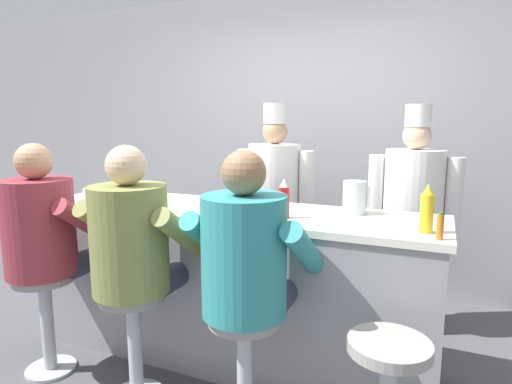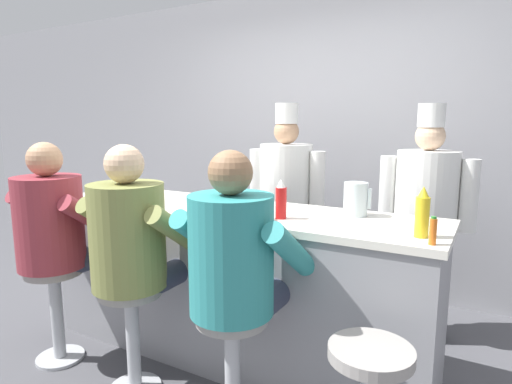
% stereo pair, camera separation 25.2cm
% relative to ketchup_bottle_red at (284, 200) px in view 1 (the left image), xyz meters
% --- Properties ---
extents(ground_plane, '(20.00, 20.00, 0.00)m').
position_rel_ketchup_bottle_red_xyz_m(ground_plane, '(-0.41, -0.21, -1.09)').
color(ground_plane, '#4C4C51').
extents(wall_back, '(10.00, 0.06, 2.70)m').
position_rel_ketchup_bottle_red_xyz_m(wall_back, '(-0.41, 1.65, 0.26)').
color(wall_back, '#99999E').
rests_on(wall_back, ground_plane).
extents(diner_counter, '(2.57, 0.66, 0.98)m').
position_rel_ketchup_bottle_red_xyz_m(diner_counter, '(-0.41, 0.12, -0.59)').
color(diner_counter, gray).
rests_on(diner_counter, ground_plane).
extents(ketchup_bottle_red, '(0.06, 0.06, 0.22)m').
position_rel_ketchup_bottle_red_xyz_m(ketchup_bottle_red, '(0.00, 0.00, 0.00)').
color(ketchup_bottle_red, red).
rests_on(ketchup_bottle_red, diner_counter).
extents(mustard_bottle_yellow, '(0.06, 0.06, 0.24)m').
position_rel_ketchup_bottle_red_xyz_m(mustard_bottle_yellow, '(0.74, -0.03, 0.01)').
color(mustard_bottle_yellow, yellow).
rests_on(mustard_bottle_yellow, diner_counter).
extents(hot_sauce_bottle_orange, '(0.03, 0.03, 0.13)m').
position_rel_ketchup_bottle_red_xyz_m(hot_sauce_bottle_orange, '(0.80, -0.14, -0.04)').
color(hot_sauce_bottle_orange, orange).
rests_on(hot_sauce_bottle_orange, diner_counter).
extents(water_pitcher_clear, '(0.16, 0.13, 0.19)m').
position_rel_ketchup_bottle_red_xyz_m(water_pitcher_clear, '(0.34, 0.27, -0.01)').
color(water_pitcher_clear, silver).
rests_on(water_pitcher_clear, diner_counter).
extents(breakfast_plate, '(0.22, 0.22, 0.04)m').
position_rel_ketchup_bottle_red_xyz_m(breakfast_plate, '(-0.41, 0.11, -0.09)').
color(breakfast_plate, white).
rests_on(breakfast_plate, diner_counter).
extents(cereal_bowl, '(0.14, 0.14, 0.06)m').
position_rel_ketchup_bottle_red_xyz_m(cereal_bowl, '(-0.10, -0.10, -0.08)').
color(cereal_bowl, '#B24C47').
rests_on(cereal_bowl, diner_counter).
extents(coffee_mug_white, '(0.14, 0.09, 0.09)m').
position_rel_ketchup_bottle_red_xyz_m(coffee_mug_white, '(-1.33, -0.07, -0.06)').
color(coffee_mug_white, white).
rests_on(coffee_mug_white, diner_counter).
extents(diner_seated_maroon, '(0.61, 0.60, 1.40)m').
position_rel_ketchup_bottle_red_xyz_m(diner_seated_maroon, '(-1.34, -0.45, -0.23)').
color(diner_seated_maroon, '#B2B5BA').
rests_on(diner_seated_maroon, ground_plane).
extents(diner_seated_olive, '(0.61, 0.60, 1.40)m').
position_rel_ketchup_bottle_red_xyz_m(diner_seated_olive, '(-0.68, -0.45, -0.23)').
color(diner_seated_olive, '#B2B5BA').
rests_on(diner_seated_olive, ground_plane).
extents(diner_seated_teal, '(0.60, 0.60, 1.39)m').
position_rel_ketchup_bottle_red_xyz_m(diner_seated_teal, '(-0.02, -0.45, -0.23)').
color(diner_seated_teal, '#B2B5BA').
rests_on(diner_seated_teal, ground_plane).
extents(cook_in_whites_near, '(0.65, 0.41, 1.66)m').
position_rel_ketchup_bottle_red_xyz_m(cook_in_whites_near, '(-0.43, 0.97, -0.18)').
color(cook_in_whites_near, '#232328').
rests_on(cook_in_whites_near, ground_plane).
extents(cook_in_whites_far, '(0.64, 0.41, 1.63)m').
position_rel_ketchup_bottle_red_xyz_m(cook_in_whites_far, '(0.62, 0.99, -0.19)').
color(cook_in_whites_far, '#232328').
rests_on(cook_in_whites_far, ground_plane).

